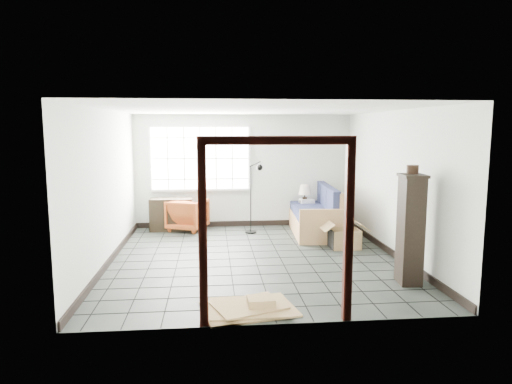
{
  "coord_description": "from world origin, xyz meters",
  "views": [
    {
      "loc": [
        -0.74,
        -7.8,
        2.28
      ],
      "look_at": [
        0.05,
        0.3,
        1.15
      ],
      "focal_mm": 32.0,
      "sensor_mm": 36.0,
      "label": 1
    }
  ],
  "objects": [
    {
      "name": "console_shelf",
      "position": [
        -1.66,
        2.4,
        0.37
      ],
      "size": [
        0.95,
        0.38,
        0.73
      ],
      "rotation": [
        0.0,
        0.0,
        -0.02
      ],
      "color": "black",
      "rests_on": "ground"
    },
    {
      "name": "tall_shelf",
      "position": [
        2.15,
        -1.51,
        0.83
      ],
      "size": [
        0.38,
        0.47,
        1.63
      ],
      "rotation": [
        0.0,
        0.0,
        -0.09
      ],
      "color": "black",
      "rests_on": "ground"
    },
    {
      "name": "projector",
      "position": [
        1.43,
        2.41,
        0.61
      ],
      "size": [
        0.34,
        0.28,
        0.11
      ],
      "rotation": [
        0.0,
        0.0,
        0.11
      ],
      "color": "silver",
      "rests_on": "side_table"
    },
    {
      "name": "ground",
      "position": [
        0.0,
        0.0,
        0.0
      ],
      "size": [
        5.5,
        5.5,
        0.0
      ],
      "primitive_type": "plane",
      "color": "black",
      "rests_on": "ground"
    },
    {
      "name": "table_lamp",
      "position": [
        1.39,
        2.45,
        0.86
      ],
      "size": [
        0.29,
        0.29,
        0.44
      ],
      "rotation": [
        0.0,
        0.0,
        -0.01
      ],
      "color": "black",
      "rests_on": "side_table"
    },
    {
      "name": "armchair",
      "position": [
        -1.29,
        2.4,
        0.39
      ],
      "size": [
        0.98,
        0.95,
        0.78
      ],
      "primitive_type": "imported",
      "rotation": [
        0.0,
        0.0,
        2.74
      ],
      "color": "brown",
      "rests_on": "ground"
    },
    {
      "name": "doorway_trim",
      "position": [
        0.0,
        -2.7,
        1.38
      ],
      "size": [
        1.8,
        0.08,
        2.2
      ],
      "color": "#37120C",
      "rests_on": "ground"
    },
    {
      "name": "pot",
      "position": [
        2.17,
        -1.43,
        1.69
      ],
      "size": [
        0.22,
        0.22,
        0.13
      ],
      "rotation": [
        0.0,
        0.0,
        0.36
      ],
      "color": "black",
      "rests_on": "tall_shelf"
    },
    {
      "name": "open_box",
      "position": [
        1.78,
        0.55,
        0.18
      ],
      "size": [
        0.89,
        0.46,
        0.5
      ],
      "rotation": [
        0.0,
        0.0,
        0.01
      ],
      "color": "olive",
      "rests_on": "ground"
    },
    {
      "name": "room_shell",
      "position": [
        0.0,
        0.03,
        1.68
      ],
      "size": [
        5.02,
        5.52,
        2.61
      ],
      "color": "beige",
      "rests_on": "ground"
    },
    {
      "name": "futon_sofa",
      "position": [
        1.55,
        1.96,
        0.38
      ],
      "size": [
        1.04,
        2.42,
        1.05
      ],
      "rotation": [
        0.0,
        0.0,
        -0.06
      ],
      "color": "#A37A49",
      "rests_on": "ground"
    },
    {
      "name": "window_panel",
      "position": [
        -1.0,
        2.7,
        1.6
      ],
      "size": [
        2.32,
        0.08,
        1.52
      ],
      "color": "silver",
      "rests_on": "ground"
    },
    {
      "name": "floor_lamp",
      "position": [
        0.18,
        1.92,
        0.85
      ],
      "size": [
        0.42,
        0.41,
        1.59
      ],
      "rotation": [
        0.0,
        0.0,
        -0.37
      ],
      "color": "black",
      "rests_on": "ground"
    },
    {
      "name": "cardboard_pile",
      "position": [
        -0.27,
        -2.3,
        0.04
      ],
      "size": [
        1.28,
        1.02,
        0.17
      ],
      "rotation": [
        0.0,
        0.0,
        0.15
      ],
      "color": "olive",
      "rests_on": "ground"
    },
    {
      "name": "side_table",
      "position": [
        1.43,
        2.4,
        0.46
      ],
      "size": [
        0.56,
        0.56,
        0.55
      ],
      "rotation": [
        0.0,
        0.0,
        -0.12
      ],
      "color": "black",
      "rests_on": "ground"
    }
  ]
}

